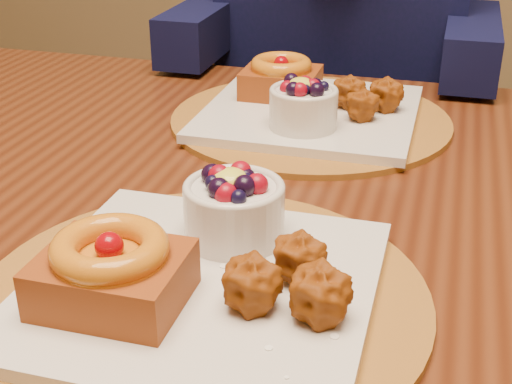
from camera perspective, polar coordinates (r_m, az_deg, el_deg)
dining_table at (r=0.82m, az=1.02°, el=-4.68°), size 1.60×0.90×0.76m
place_setting_near at (r=0.59m, az=-4.51°, el=-6.30°), size 0.38×0.38×0.09m
place_setting_far at (r=0.97m, az=4.20°, el=6.81°), size 0.38×0.38×0.08m
chair_far at (r=1.60m, az=3.76°, el=2.19°), size 0.52×0.52×0.81m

